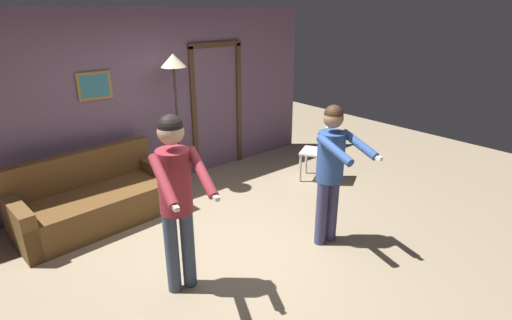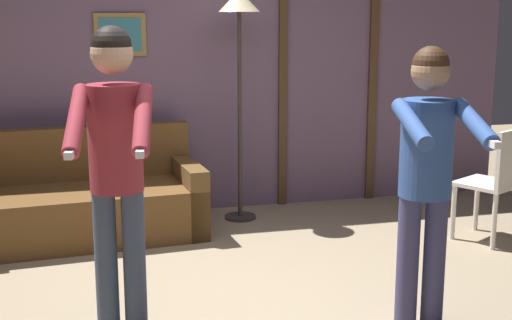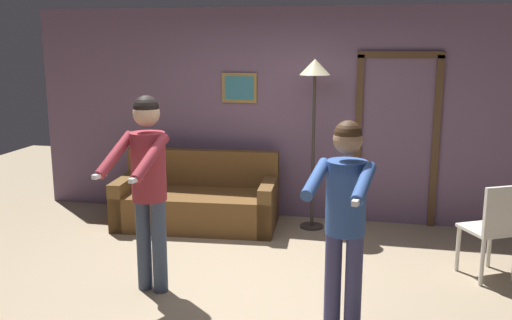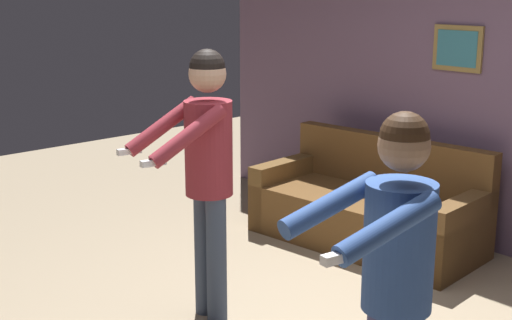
{
  "view_description": "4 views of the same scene",
  "coord_description": "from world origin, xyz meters",
  "px_view_note": "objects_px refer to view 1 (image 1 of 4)",
  "views": [
    {
      "loc": [
        -2.25,
        -3.11,
        2.59
      ],
      "look_at": [
        0.11,
        -0.3,
        1.18
      ],
      "focal_mm": 28.0,
      "sensor_mm": 36.0,
      "label": 1
    },
    {
      "loc": [
        -0.94,
        -4.12,
        1.83
      ],
      "look_at": [
        0.03,
        -0.38,
        1.02
      ],
      "focal_mm": 50.0,
      "sensor_mm": 36.0,
      "label": 2
    },
    {
      "loc": [
        1.21,
        -4.65,
        2.21
      ],
      "look_at": [
        0.25,
        -0.29,
        1.27
      ],
      "focal_mm": 40.0,
      "sensor_mm": 36.0,
      "label": 3
    },
    {
      "loc": [
        2.66,
        -2.86,
        2.14
      ],
      "look_at": [
        -0.05,
        -0.38,
        1.22
      ],
      "focal_mm": 50.0,
      "sensor_mm": 36.0,
      "label": 4
    }
  ],
  "objects_px": {
    "torchiere_lamp": "(174,77)",
    "person_standing_right": "(331,164)",
    "couch": "(95,202)",
    "dining_chair_distant": "(321,149)",
    "person_standing_left": "(176,190)"
  },
  "relations": [
    {
      "from": "torchiere_lamp",
      "to": "dining_chair_distant",
      "type": "distance_m",
      "value": 2.45
    },
    {
      "from": "person_standing_left",
      "to": "person_standing_right",
      "type": "xyz_separation_m",
      "value": [
        1.71,
        -0.35,
        -0.08
      ]
    },
    {
      "from": "couch",
      "to": "torchiere_lamp",
      "type": "xyz_separation_m",
      "value": [
        1.37,
        0.21,
        1.41
      ]
    },
    {
      "from": "torchiere_lamp",
      "to": "person_standing_right",
      "type": "bearing_deg",
      "value": -77.78
    },
    {
      "from": "torchiere_lamp",
      "to": "person_standing_left",
      "type": "xyz_separation_m",
      "value": [
        -1.19,
        -2.07,
        -0.62
      ]
    },
    {
      "from": "dining_chair_distant",
      "to": "person_standing_left",
      "type": "bearing_deg",
      "value": -163.2
    },
    {
      "from": "person_standing_left",
      "to": "person_standing_right",
      "type": "height_order",
      "value": "person_standing_left"
    },
    {
      "from": "couch",
      "to": "person_standing_left",
      "type": "height_order",
      "value": "person_standing_left"
    },
    {
      "from": "couch",
      "to": "torchiere_lamp",
      "type": "height_order",
      "value": "torchiere_lamp"
    },
    {
      "from": "torchiere_lamp",
      "to": "person_standing_left",
      "type": "height_order",
      "value": "torchiere_lamp"
    },
    {
      "from": "person_standing_right",
      "to": "dining_chair_distant",
      "type": "relative_size",
      "value": 1.76
    },
    {
      "from": "person_standing_left",
      "to": "person_standing_right",
      "type": "bearing_deg",
      "value": -11.69
    },
    {
      "from": "couch",
      "to": "dining_chair_distant",
      "type": "relative_size",
      "value": 2.11
    },
    {
      "from": "dining_chair_distant",
      "to": "couch",
      "type": "bearing_deg",
      "value": 163.43
    },
    {
      "from": "couch",
      "to": "person_standing_left",
      "type": "distance_m",
      "value": 2.03
    }
  ]
}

